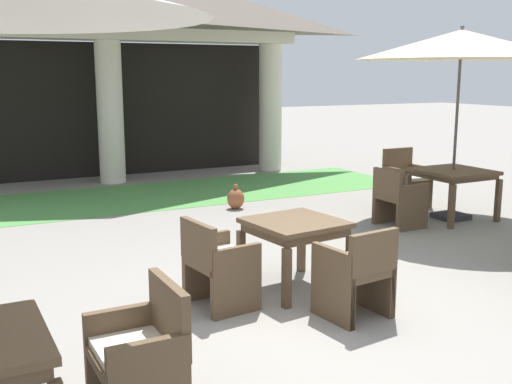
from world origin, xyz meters
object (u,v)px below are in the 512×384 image
at_px(patio_table_mid_left, 295,230).
at_px(patio_chair_far_back_north, 405,180).
at_px(patio_table_far_back, 453,176).
at_px(terracotta_urn, 236,199).
at_px(patio_chair_mid_left_south, 356,273).
at_px(patio_umbrella_far_back, 461,45).
at_px(patio_chair_near_foreground_east, 141,358).
at_px(patio_chair_far_back_west, 398,198).
at_px(patio_chair_mid_left_west, 218,264).

bearing_deg(patio_table_mid_left, patio_chair_far_back_north, 35.48).
relative_size(patio_table_far_back, terracotta_urn, 2.44).
bearing_deg(terracotta_urn, patio_chair_mid_left_south, -101.94).
height_order(patio_table_far_back, terracotta_urn, patio_table_far_back).
bearing_deg(patio_chair_mid_left_south, terracotta_urn, 71.36).
height_order(patio_umbrella_far_back, terracotta_urn, patio_umbrella_far_back).
bearing_deg(patio_chair_near_foreground_east, patio_chair_far_back_north, -53.90).
height_order(patio_chair_mid_left_south, patio_chair_far_back_west, same).
bearing_deg(terracotta_urn, patio_table_mid_left, -106.26).
xyz_separation_m(patio_chair_mid_left_west, patio_chair_far_back_north, (4.50, 2.68, 0.01)).
bearing_deg(patio_chair_mid_left_west, patio_chair_mid_left_south, 45.09).
height_order(patio_chair_mid_left_south, terracotta_urn, patio_chair_mid_left_south).
distance_m(patio_table_mid_left, patio_chair_far_back_north, 4.44).
height_order(patio_chair_near_foreground_east, patio_chair_mid_left_south, patio_chair_near_foreground_east).
height_order(patio_table_mid_left, patio_chair_far_back_west, patio_chair_far_back_west).
bearing_deg(patio_chair_far_back_west, patio_chair_near_foreground_east, -56.23).
bearing_deg(patio_chair_far_back_north, patio_table_mid_left, 34.96).
distance_m(patio_chair_mid_left_west, terracotta_urn, 4.21).
distance_m(patio_chair_near_foreground_east, patio_chair_mid_left_west, 1.95).
bearing_deg(patio_table_mid_left, patio_chair_far_back_west, 30.56).
relative_size(patio_chair_near_foreground_east, patio_table_far_back, 0.90).
bearing_deg(patio_chair_far_back_north, patio_table_far_back, 90.00).
bearing_deg(patio_umbrella_far_back, patio_chair_near_foreground_east, -150.69).
bearing_deg(patio_table_mid_left, patio_chair_near_foreground_east, -141.46).
bearing_deg(patio_table_far_back, patio_chair_mid_left_south, -145.39).
height_order(patio_chair_near_foreground_east, patio_table_far_back, patio_chair_near_foreground_east).
distance_m(patio_chair_mid_left_west, patio_table_far_back, 4.81).
bearing_deg(patio_table_far_back, patio_umbrella_far_back, 135.00).
relative_size(patio_table_mid_left, terracotta_urn, 2.34).
bearing_deg(patio_table_mid_left, patio_table_far_back, 23.11).
distance_m(patio_chair_near_foreground_east, patio_table_mid_left, 2.66).
bearing_deg(patio_chair_far_back_north, terracotta_urn, -22.78).
height_order(patio_table_mid_left, patio_umbrella_far_back, patio_umbrella_far_back).
relative_size(patio_chair_mid_left_west, patio_table_far_back, 0.84).
height_order(patio_chair_far_back_west, terracotta_urn, patio_chair_far_back_west).
bearing_deg(patio_chair_mid_left_south, patio_chair_far_back_north, 37.88).
distance_m(patio_chair_mid_left_west, patio_umbrella_far_back, 5.25).
distance_m(patio_chair_near_foreground_east, patio_chair_mid_left_south, 2.31).
bearing_deg(patio_table_far_back, terracotta_urn, 141.03).
bearing_deg(terracotta_urn, patio_chair_far_back_north, -22.25).
height_order(patio_chair_far_back_north, terracotta_urn, patio_chair_far_back_north).
bearing_deg(patio_table_far_back, patio_chair_mid_left_west, -159.90).
bearing_deg(patio_chair_mid_left_south, patio_chair_mid_left_west, 135.09).
height_order(patio_chair_mid_left_south, patio_chair_far_back_north, patio_chair_far_back_north).
relative_size(patio_chair_mid_left_south, terracotta_urn, 2.05).
distance_m(patio_chair_mid_left_west, patio_chair_far_back_north, 5.24).
xyz_separation_m(patio_chair_mid_left_south, patio_chair_far_back_west, (2.50, 2.42, -0.00)).
bearing_deg(terracotta_urn, patio_table_far_back, -38.97).
xyz_separation_m(patio_chair_near_foreground_east, patio_chair_mid_left_south, (2.18, 0.77, -0.02)).
xyz_separation_m(patio_chair_far_back_west, patio_chair_far_back_north, (1.01, 1.04, 0.02)).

